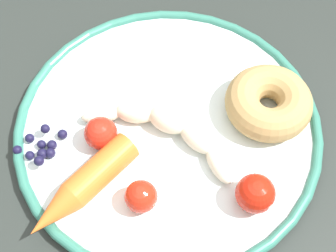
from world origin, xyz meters
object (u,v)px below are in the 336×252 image
Objects in this scene: donut at (269,103)px; tomato_mid at (255,193)px; blueberry_pile at (42,147)px; dining_table at (173,142)px; banana at (165,127)px; tomato_near at (141,197)px; plate at (168,127)px; carrot_orange at (82,187)px; tomato_far at (101,133)px.

tomato_mid is at bearing 73.75° from donut.
tomato_mid is at bearing 161.61° from blueberry_pile.
tomato_mid is at bearing 117.97° from dining_table.
blueberry_pile is (0.15, 0.07, 0.13)m from dining_table.
donut is at bearing -170.03° from banana.
blueberry_pile is at bearing -32.80° from tomato_near.
tomato_mid is at bearing 134.72° from banana.
carrot_orange is (0.10, 0.08, 0.02)m from plate.
blueberry_pile is at bearing 5.59° from tomato_far.
banana is at bearing 9.97° from donut.
tomato_mid reaches higher than tomato_far.
donut is 2.91× the size of tomato_near.
banana is at bearing 64.35° from plate.
tomato_near is (0.04, 0.14, 0.14)m from dining_table.
dining_table is 9.19× the size of carrot_orange.
carrot_orange is at bearing 37.56° from banana.
donut is at bearing -173.88° from plate.
plate is 8.55× the size of tomato_mid.
carrot_orange is 0.18m from tomato_mid.
blueberry_pile is (0.14, 0.01, -0.01)m from banana.
blueberry_pile is (0.14, 0.02, 0.01)m from plate.
tomato_near is at bearing 35.11° from donut.
tomato_mid reaches higher than donut.
carrot_orange is 0.07m from tomato_far.
tomato_far is at bearing 5.89° from banana.
donut is at bearing 163.84° from dining_table.
banana is 0.07m from tomato_far.
tomato_mid is at bearing 177.52° from tomato_near.
tomato_near is 0.12m from tomato_mid.
tomato_near is (0.03, 0.08, 0.00)m from banana.
tomato_far is at bearing -27.15° from tomato_mid.
donut reaches higher than banana.
banana reaches higher than blueberry_pile.
banana is 1.69× the size of donut.
dining_table is 0.13m from plate.
donut reaches higher than tomato_far.
donut reaches higher than carrot_orange.
donut is 0.18m from tomato_near.
tomato_near is 0.83× the size of tomato_mid.
tomato_near is at bearing 70.20° from plate.
carrot_orange is at bearing 23.29° from donut.
blueberry_pile is 1.74× the size of tomato_near.
blueberry_pile is (0.26, 0.04, -0.01)m from donut.
carrot_orange is 1.21× the size of donut.
tomato_near is at bearing 118.70° from tomato_far.
tomato_mid reaches higher than banana.
tomato_far reaches higher than plate.
banana is at bearing -174.11° from tomato_far.
donut is 2.69× the size of tomato_far.
plate is at bearing -140.42° from carrot_orange.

